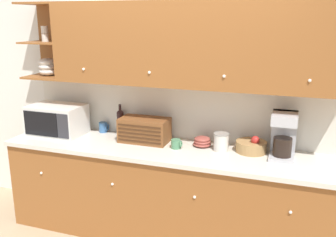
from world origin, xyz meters
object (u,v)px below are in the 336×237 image
object	(u,v)px
fruit_basket	(251,146)
mug_blue_second	(103,127)
bowl_stack_on_counter	(202,142)
wine_bottle	(120,121)
mug	(176,144)
storage_canister	(221,142)
microwave	(57,120)
coffee_maker	(284,134)
bread_box	(144,130)

from	to	relation	value
fruit_basket	mug_blue_second	bearing A→B (deg)	176.19
bowl_stack_on_counter	wine_bottle	bearing A→B (deg)	173.75
bowl_stack_on_counter	mug_blue_second	bearing A→B (deg)	174.88
mug	fruit_basket	bearing A→B (deg)	11.01
mug_blue_second	bowl_stack_on_counter	xyz separation A→B (m)	(1.09, -0.10, -0.01)
fruit_basket	wine_bottle	bearing A→B (deg)	175.63
bowl_stack_on_counter	storage_canister	bearing A→B (deg)	-18.27
bowl_stack_on_counter	fruit_basket	bearing A→B (deg)	-0.64
microwave	mug	size ratio (longest dim) A/B	5.50
fruit_basket	coffee_maker	xyz separation A→B (m)	(0.27, -0.04, 0.15)
mug_blue_second	bread_box	size ratio (longest dim) A/B	0.23
wine_bottle	mug	size ratio (longest dim) A/B	3.17
wine_bottle	storage_canister	distance (m)	1.10
mug	bowl_stack_on_counter	world-z (taller)	bowl_stack_on_counter
mug	coffee_maker	xyz separation A→B (m)	(0.93, 0.09, 0.16)
mug_blue_second	mug	bearing A→B (deg)	-14.82
wine_bottle	bowl_stack_on_counter	bearing A→B (deg)	-6.25
mug	fruit_basket	size ratio (longest dim) A/B	0.36
wine_bottle	bowl_stack_on_counter	distance (m)	0.90
bowl_stack_on_counter	fruit_basket	size ratio (longest dim) A/B	0.62
wine_bottle	bowl_stack_on_counter	world-z (taller)	wine_bottle
mug	storage_canister	distance (m)	0.41
mug_blue_second	fruit_basket	xyz separation A→B (m)	(1.54, -0.10, 0.00)
microwave	fruit_basket	xyz separation A→B (m)	(1.96, 0.11, -0.10)
bowl_stack_on_counter	coffee_maker	bearing A→B (deg)	-3.49
microwave	wine_bottle	world-z (taller)	wine_bottle
mug	bowl_stack_on_counter	distance (m)	0.25
bowl_stack_on_counter	coffee_maker	size ratio (longest dim) A/B	0.43
bowl_stack_on_counter	fruit_basket	distance (m)	0.45
mug	storage_canister	size ratio (longest dim) A/B	0.60
storage_canister	wine_bottle	bearing A→B (deg)	171.56
mug	bowl_stack_on_counter	bearing A→B (deg)	32.32
bread_box	coffee_maker	xyz separation A→B (m)	(1.28, 0.00, 0.09)
mug_blue_second	fruit_basket	distance (m)	1.55
wine_bottle	bread_box	distance (m)	0.36
microwave	fruit_basket	bearing A→B (deg)	3.27
microwave	wine_bottle	size ratio (longest dim) A/B	1.73
wine_bottle	fruit_basket	size ratio (longest dim) A/B	1.15
coffee_maker	storage_canister	bearing A→B (deg)	-177.95
wine_bottle	mug	xyz separation A→B (m)	(0.68, -0.23, -0.10)
fruit_basket	bread_box	bearing A→B (deg)	-177.61
bread_box	storage_canister	distance (m)	0.75
mug	coffee_maker	distance (m)	0.95
wine_bottle	mug	world-z (taller)	wine_bottle
bread_box	fruit_basket	xyz separation A→B (m)	(1.02, 0.04, -0.06)
wine_bottle	fruit_basket	bearing A→B (deg)	-4.37
mug_blue_second	bowl_stack_on_counter	size ratio (longest dim) A/B	0.63
bread_box	fruit_basket	distance (m)	1.02
mug_blue_second	coffee_maker	distance (m)	1.82
wine_bottle	coffee_maker	xyz separation A→B (m)	(1.61, -0.14, 0.06)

